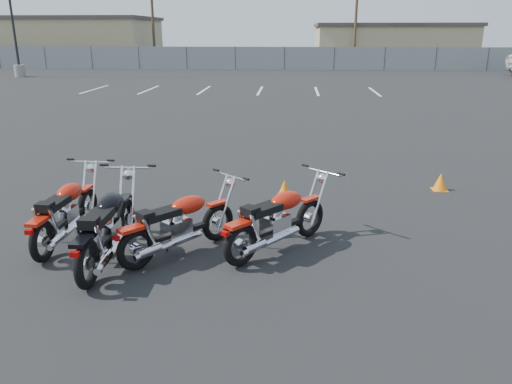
# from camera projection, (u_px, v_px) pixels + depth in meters

# --- Properties ---
(ground) EXTENTS (120.00, 120.00, 0.00)m
(ground) POSITION_uv_depth(u_px,v_px,m) (240.00, 246.00, 7.37)
(ground) COLOR black
(ground) RESTS_ON ground
(motorcycle_front_red) EXTENTS (0.81, 2.10, 1.03)m
(motorcycle_front_red) POSITION_uv_depth(u_px,v_px,m) (66.00, 212.00, 7.41)
(motorcycle_front_red) COLOR black
(motorcycle_front_red) RESTS_ON ground
(motorcycle_second_black) EXTENTS (0.87, 2.24, 1.10)m
(motorcycle_second_black) POSITION_uv_depth(u_px,v_px,m) (108.00, 227.00, 6.75)
(motorcycle_second_black) COLOR black
(motorcycle_second_black) RESTS_ON ground
(motorcycle_third_red) EXTENTS (1.65, 1.78, 1.00)m
(motorcycle_third_red) POSITION_uv_depth(u_px,v_px,m) (179.00, 224.00, 6.96)
(motorcycle_third_red) COLOR black
(motorcycle_third_red) RESTS_ON ground
(motorcycle_rear_red) EXTENTS (1.69, 1.84, 1.03)m
(motorcycle_rear_red) POSITION_uv_depth(u_px,v_px,m) (278.00, 220.00, 7.09)
(motorcycle_rear_red) COLOR black
(motorcycle_rear_red) RESTS_ON ground
(training_cone_near) EXTENTS (0.30, 0.30, 0.35)m
(training_cone_near) POSITION_uv_depth(u_px,v_px,m) (440.00, 182.00, 9.90)
(training_cone_near) COLOR orange
(training_cone_near) RESTS_ON ground
(training_cone_extra) EXTENTS (0.27, 0.27, 0.33)m
(training_cone_extra) POSITION_uv_depth(u_px,v_px,m) (284.00, 188.00, 9.53)
(training_cone_extra) COLOR orange
(training_cone_extra) RESTS_ON ground
(light_pole_west) EXTENTS (0.80, 0.70, 11.38)m
(light_pole_west) POSITION_uv_depth(u_px,v_px,m) (14.00, 30.00, 33.39)
(light_pole_west) COLOR gray
(light_pole_west) RESTS_ON ground
(chainlink_fence) EXTENTS (80.06, 0.06, 1.80)m
(chainlink_fence) POSITION_uv_depth(u_px,v_px,m) (284.00, 58.00, 40.30)
(chainlink_fence) COLOR slate
(chainlink_fence) RESTS_ON ground
(tan_building_west) EXTENTS (18.40, 10.40, 4.30)m
(tan_building_west) POSITION_uv_depth(u_px,v_px,m) (58.00, 40.00, 48.07)
(tan_building_west) COLOR tan
(tan_building_west) RESTS_ON ground
(tan_building_east) EXTENTS (14.40, 9.40, 3.70)m
(tan_building_east) POSITION_uv_depth(u_px,v_px,m) (390.00, 43.00, 47.85)
(tan_building_east) COLOR tan
(tan_building_east) RESTS_ON ground
(utility_pole_b) EXTENTS (1.80, 0.24, 9.00)m
(utility_pole_b) POSITION_uv_depth(u_px,v_px,m) (152.00, 11.00, 44.70)
(utility_pole_b) COLOR #44311F
(utility_pole_b) RESTS_ON ground
(utility_pole_c) EXTENTS (1.80, 0.24, 9.00)m
(utility_pole_c) POSITION_uv_depth(u_px,v_px,m) (356.00, 10.00, 42.51)
(utility_pole_c) COLOR #44311F
(utility_pole_c) RESTS_ON ground
(parking_line_stripes) EXTENTS (15.12, 4.00, 0.01)m
(parking_line_stripes) POSITION_uv_depth(u_px,v_px,m) (232.00, 90.00, 26.51)
(parking_line_stripes) COLOR silver
(parking_line_stripes) RESTS_ON ground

